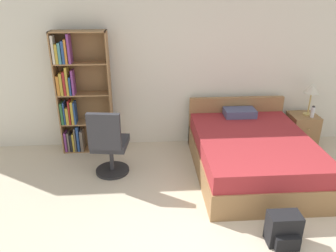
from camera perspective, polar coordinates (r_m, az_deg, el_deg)
The scene contains 8 objects.
wall_back at distance 5.47m, azimuth 5.87°, elevation 9.94°, with size 9.00×0.06×2.60m.
bookshelf at distance 5.38m, azimuth -15.53°, elevation 5.07°, with size 0.83×0.27×1.95m.
bed at distance 4.94m, azimuth 14.23°, elevation -4.59°, with size 1.58×2.07×0.85m.
office_chair at distance 4.69m, azimuth -10.27°, elevation -3.31°, with size 0.54×0.61×1.04m.
nightstand at distance 6.04m, azimuth 22.25°, elevation -0.66°, with size 0.44×0.46×0.56m.
table_lamp at distance 5.84m, azimuth 23.79°, elevation 5.80°, with size 0.25×0.25×0.54m.
water_bottle at distance 5.85m, azimuth 23.89°, elevation 2.25°, with size 0.06×0.06×0.20m.
backpack_black at distance 3.85m, azimuth 19.49°, elevation -16.69°, with size 0.34×0.28×0.36m.
Camera 1 is at (-0.91, -2.01, 2.58)m, focal length 35.00 mm.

